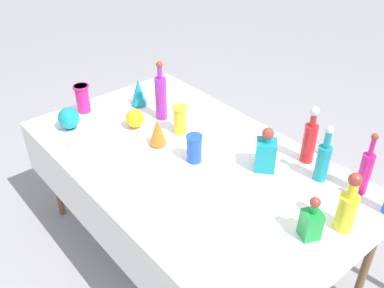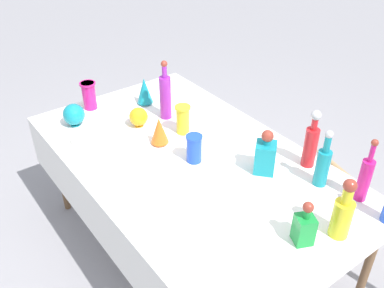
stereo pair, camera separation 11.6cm
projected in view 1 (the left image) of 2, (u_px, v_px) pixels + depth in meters
The scene contains 18 objects.
ground_plane at pixel (192, 252), 2.82m from camera, with size 40.00×40.00×0.00m, color gray.
display_table at pixel (187, 169), 2.40m from camera, with size 2.00×1.17×0.76m.
tall_bottle_0 at pixel (323, 159), 2.17m from camera, with size 0.07×0.07×0.32m.
tall_bottle_2 at pixel (310, 139), 2.30m from camera, with size 0.07×0.07×0.34m.
tall_bottle_3 at pixel (365, 171), 2.08m from camera, with size 0.06×0.06×0.35m.
tall_bottle_4 at pixel (161, 96), 2.68m from camera, with size 0.07×0.07×0.39m.
tall_bottle_5 at pixel (348, 207), 1.88m from camera, with size 0.09×0.09×0.31m.
square_decanter_0 at pixel (266, 152), 2.26m from camera, with size 0.15×0.15×0.25m.
square_decanter_1 at pixel (311, 222), 1.86m from camera, with size 0.11×0.11×0.22m.
slender_vase_0 at pixel (180, 119), 2.56m from camera, with size 0.10×0.10×0.18m.
slender_vase_1 at pixel (83, 98), 2.79m from camera, with size 0.11×0.11×0.19m.
slender_vase_2 at pixel (194, 148), 2.33m from camera, with size 0.09×0.09×0.16m.
fluted_vase_0 at pixel (158, 132), 2.46m from camera, with size 0.11×0.11×0.17m.
fluted_vase_1 at pixel (138, 92), 2.86m from camera, with size 0.11×0.11×0.19m.
round_bowl_0 at pixel (69, 118), 2.62m from camera, with size 0.14×0.14×0.14m.
round_bowl_1 at pixel (135, 118), 2.63m from camera, with size 0.12×0.12×0.12m.
price_tag_left at pixel (69, 147), 2.46m from camera, with size 0.05×0.01×0.04m, color white.
cardboard_box_behind_left at pixel (316, 192), 3.07m from camera, with size 0.52×0.49×0.40m.
Camera 1 is at (1.49, -1.25, 2.16)m, focal length 40.00 mm.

